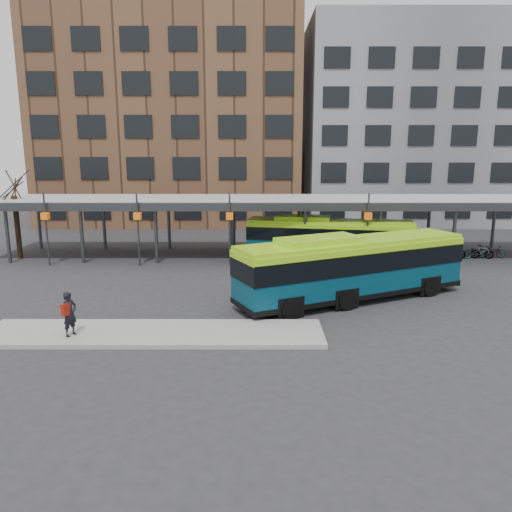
{
  "coord_description": "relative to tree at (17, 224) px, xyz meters",
  "views": [
    {
      "loc": [
        -1.26,
        -22.51,
        7.56
      ],
      "look_at": [
        -1.28,
        4.31,
        1.8
      ],
      "focal_mm": 35.0,
      "sensor_mm": 36.0,
      "label": 1
    }
  ],
  "objects": [
    {
      "name": "canopy",
      "position": [
        17.94,
        0.87,
        1.47
      ],
      "size": [
        40.0,
        6.53,
        4.8
      ],
      "color": "#999B9E",
      "rests_on": "ground"
    },
    {
      "name": "building_brick",
      "position": [
        8.0,
        20.0,
        8.57
      ],
      "size": [
        26.0,
        14.0,
        22.0
      ],
      "primitive_type": "cube",
      "color": "brown",
      "rests_on": "ground"
    },
    {
      "name": "tree",
      "position": [
        0.0,
        0.0,
        0.0
      ],
      "size": [
        1.64,
        1.64,
        5.6
      ],
      "color": "black",
      "rests_on": "ground"
    },
    {
      "name": "boarding_island",
      "position": [
        12.5,
        -15.0,
        -2.34
      ],
      "size": [
        14.0,
        3.0,
        0.18
      ],
      "primitive_type": "cube",
      "color": "gray",
      "rests_on": "ground"
    },
    {
      "name": "pedestrian",
      "position": [
        9.25,
        -15.48,
        -1.33
      ],
      "size": [
        0.69,
        0.79,
        1.83
      ],
      "rotation": [
        0.0,
        0.0,
        1.11
      ],
      "color": "black",
      "rests_on": "boarding_island"
    },
    {
      "name": "bus_front",
      "position": [
        21.58,
        -10.02,
        -0.66
      ],
      "size": [
        12.27,
        7.8,
        3.41
      ],
      "rotation": [
        0.0,
        0.0,
        0.45
      ],
      "color": "#07394E",
      "rests_on": "ground"
    },
    {
      "name": "bus_rear",
      "position": [
        21.7,
        -0.76,
        -0.83
      ],
      "size": [
        11.42,
        4.3,
        3.08
      ],
      "rotation": [
        0.0,
        0.0,
        -0.18
      ],
      "color": "#07394E",
      "rests_on": "ground"
    },
    {
      "name": "building_grey",
      "position": [
        34.0,
        20.0,
        7.57
      ],
      "size": [
        24.0,
        14.0,
        20.0
      ],
      "primitive_type": "cube",
      "color": "slate",
      "rests_on": "ground"
    },
    {
      "name": "bike_rack",
      "position": [
        31.07,
        -0.01,
        -1.95
      ],
      "size": [
        6.53,
        1.56,
        1.08
      ],
      "color": "slate",
      "rests_on": "ground"
    },
    {
      "name": "ground",
      "position": [
        18.0,
        -12.0,
        -2.43
      ],
      "size": [
        120.0,
        120.0,
        0.0
      ],
      "primitive_type": "plane",
      "color": "#28282B",
      "rests_on": "ground"
    }
  ]
}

